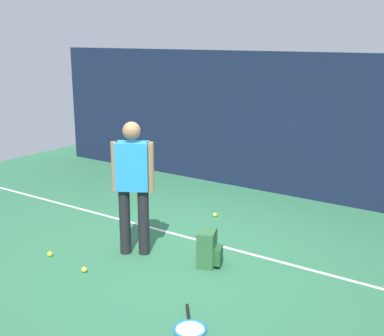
% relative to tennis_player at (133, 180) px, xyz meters
% --- Properties ---
extents(ground_plane, '(12.00, 12.00, 0.00)m').
position_rel_tennis_player_xyz_m(ground_plane, '(0.32, 0.41, -0.97)').
color(ground_plane, '#2D6B47').
extents(back_fence, '(10.00, 0.10, 2.45)m').
position_rel_tennis_player_xyz_m(back_fence, '(0.32, 3.41, 0.26)').
color(back_fence, '#141E38').
rests_on(back_fence, ground).
extents(court_line, '(9.00, 0.05, 0.00)m').
position_rel_tennis_player_xyz_m(court_line, '(0.32, 0.81, -0.96)').
color(court_line, white).
rests_on(court_line, ground).
extents(tennis_player, '(0.47, 0.39, 1.70)m').
position_rel_tennis_player_xyz_m(tennis_player, '(0.00, 0.00, 0.00)').
color(tennis_player, black).
rests_on(tennis_player, ground).
extents(tennis_racket, '(0.52, 0.59, 0.03)m').
position_rel_tennis_player_xyz_m(tennis_racket, '(1.58, -1.04, -0.95)').
color(tennis_racket, black).
rests_on(tennis_racket, ground).
extents(backpack, '(0.36, 0.35, 0.44)m').
position_rel_tennis_player_xyz_m(backpack, '(0.96, 0.23, -0.76)').
color(backpack, '#2D6038').
rests_on(backpack, ground).
extents(tennis_ball_near_player, '(0.07, 0.07, 0.07)m').
position_rel_tennis_player_xyz_m(tennis_ball_near_player, '(-0.13, -0.76, -0.93)').
color(tennis_ball_near_player, '#CCE033').
rests_on(tennis_ball_near_player, ground).
extents(tennis_ball_by_fence, '(0.07, 0.07, 0.07)m').
position_rel_tennis_player_xyz_m(tennis_ball_by_fence, '(-0.81, -0.69, -0.93)').
color(tennis_ball_by_fence, '#CCE033').
rests_on(tennis_ball_by_fence, ground).
extents(tennis_ball_mid_court, '(0.07, 0.07, 0.07)m').
position_rel_tennis_player_xyz_m(tennis_ball_mid_court, '(0.12, 1.73, -0.93)').
color(tennis_ball_mid_court, '#CCE033').
rests_on(tennis_ball_mid_court, ground).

